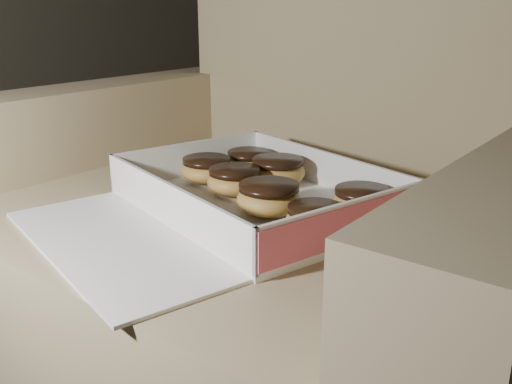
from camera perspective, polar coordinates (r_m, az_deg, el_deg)
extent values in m
cube|color=#998961|center=(1.06, 0.25, -12.52)|extent=(0.79, 0.79, 0.46)
cube|color=#998961|center=(1.22, 11.22, 16.81)|extent=(0.79, 0.15, 0.57)
cube|color=#998961|center=(1.30, -14.91, -3.23)|extent=(0.13, 0.79, 0.62)
cube|color=white|center=(0.91, 0.00, -1.43)|extent=(0.48, 0.41, 0.01)
cube|color=white|center=(0.99, 7.06, 2.25)|extent=(0.40, 0.12, 0.06)
cube|color=white|center=(0.82, -8.54, -1.27)|extent=(0.40, 0.12, 0.06)
cube|color=white|center=(1.06, -6.59, 3.34)|extent=(0.09, 0.30, 0.06)
cube|color=white|center=(0.75, 9.29, -3.12)|extent=(0.09, 0.30, 0.06)
cube|color=#DF596E|center=(0.75, 9.54, -3.22)|extent=(0.08, 0.29, 0.05)
cube|color=white|center=(0.80, -14.02, -4.99)|extent=(0.44, 0.28, 0.01)
ellipsoid|color=#BB9241|center=(1.02, -4.96, 2.14)|extent=(0.09, 0.09, 0.04)
cylinder|color=black|center=(1.01, -4.99, 3.17)|extent=(0.08, 0.08, 0.01)
ellipsoid|color=#BB9241|center=(0.79, 5.97, -2.92)|extent=(0.08, 0.08, 0.04)
cylinder|color=black|center=(0.78, 6.01, -1.73)|extent=(0.08, 0.08, 0.01)
ellipsoid|color=#BB9241|center=(0.86, 10.55, -1.10)|extent=(0.09, 0.09, 0.04)
cylinder|color=black|center=(0.86, 10.62, 0.06)|extent=(0.08, 0.08, 0.01)
ellipsoid|color=#BB9241|center=(0.95, -2.17, 1.01)|extent=(0.09, 0.09, 0.04)
cylinder|color=black|center=(0.94, -2.18, 2.12)|extent=(0.08, 0.08, 0.01)
ellipsoid|color=#BB9241|center=(1.06, -0.67, 2.91)|extent=(0.09, 0.09, 0.04)
cylinder|color=black|center=(1.06, -0.68, 3.86)|extent=(0.08, 0.08, 0.01)
ellipsoid|color=#BB9241|center=(0.86, 1.30, -0.78)|extent=(0.10, 0.10, 0.05)
cylinder|color=black|center=(0.85, 1.31, 0.53)|extent=(0.09, 0.09, 0.01)
ellipsoid|color=#BB9241|center=(1.00, 2.18, 1.98)|extent=(0.10, 0.10, 0.05)
cylinder|color=black|center=(0.99, 2.20, 3.10)|extent=(0.09, 0.09, 0.01)
ellipsoid|color=black|center=(0.80, -6.25, -3.77)|extent=(0.01, 0.01, 0.00)
ellipsoid|color=black|center=(0.78, -3.59, -4.47)|extent=(0.01, 0.01, 0.00)
ellipsoid|color=black|center=(0.73, 4.17, -6.07)|extent=(0.01, 0.01, 0.00)
ellipsoid|color=black|center=(0.90, -6.04, -1.36)|extent=(0.01, 0.01, 0.00)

